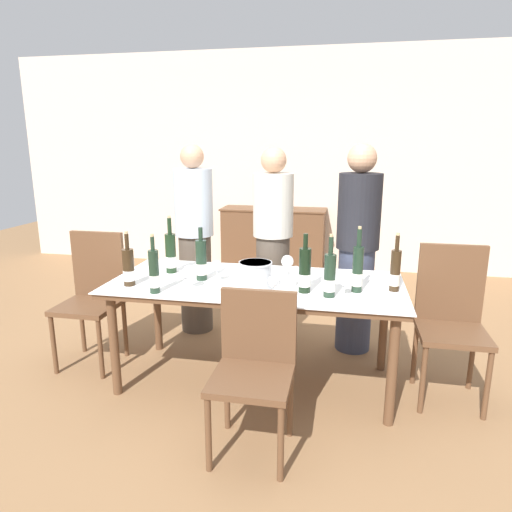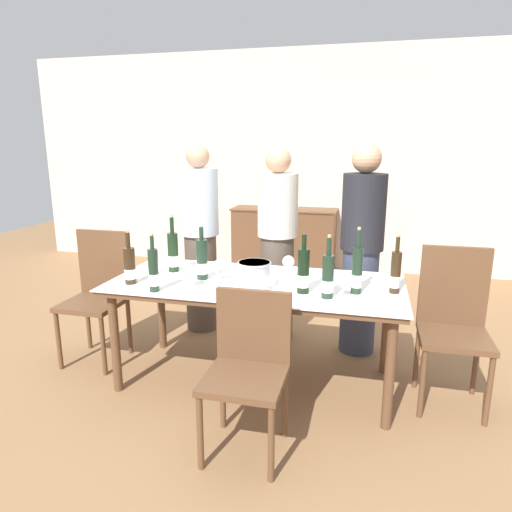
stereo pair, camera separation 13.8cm
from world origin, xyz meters
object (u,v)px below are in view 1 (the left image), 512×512
(dining_table, at_px, (256,291))
(chair_left_end, at_px, (93,290))
(wine_bottle_6, at_px, (330,276))
(wine_glass_2, at_px, (273,283))
(wine_glass_4, at_px, (217,267))
(wine_glass_5, at_px, (296,273))
(ice_bucket, at_px, (255,275))
(wine_bottle_3, at_px, (395,271))
(wine_bottle_5, at_px, (129,268))
(wine_bottle_7, at_px, (201,261))
(wine_glass_0, at_px, (345,281))
(sideboard_cabinet, at_px, (273,240))
(person_guest_right, at_px, (357,250))
(wine_glass_3, at_px, (287,262))
(person_host, at_px, (195,241))
(chair_right_end, at_px, (451,313))
(wine_bottle_2, at_px, (358,270))
(wine_bottle_4, at_px, (171,254))
(chair_near_front, at_px, (255,361))
(wine_glass_1, at_px, (189,272))
(wine_bottle_0, at_px, (305,271))
(wine_bottle_1, at_px, (154,273))
(person_guest_left, at_px, (273,246))

(dining_table, height_order, chair_left_end, chair_left_end)
(dining_table, xyz_separation_m, wine_bottle_6, (0.50, -0.21, 0.20))
(dining_table, distance_m, wine_glass_2, 0.39)
(wine_glass_4, relative_size, wine_glass_5, 1.04)
(ice_bucket, xyz_separation_m, wine_bottle_3, (0.87, 0.14, 0.03))
(wine_bottle_5, relative_size, wine_bottle_6, 0.93)
(wine_bottle_7, bearing_deg, wine_glass_0, -8.43)
(sideboard_cabinet, height_order, person_guest_right, person_guest_right)
(wine_glass_3, distance_m, person_host, 1.09)
(chair_right_end, distance_m, person_host, 2.12)
(wine_bottle_6, height_order, person_guest_right, person_guest_right)
(wine_glass_5, bearing_deg, ice_bucket, -157.49)
(wine_bottle_7, height_order, wine_glass_0, wine_bottle_7)
(wine_bottle_5, height_order, wine_bottle_6, wine_bottle_6)
(ice_bucket, height_order, wine_bottle_2, wine_bottle_2)
(dining_table, relative_size, wine_bottle_4, 4.72)
(chair_near_front, xyz_separation_m, person_host, (-0.84, 1.49, 0.31))
(wine_glass_0, distance_m, wine_glass_1, 0.98)
(wine_bottle_4, bearing_deg, wine_bottle_0, -14.72)
(wine_glass_2, bearing_deg, wine_glass_1, 171.15)
(wine_bottle_3, xyz_separation_m, person_host, (-1.60, 0.83, -0.04))
(wine_glass_4, height_order, person_host, person_host)
(wine_glass_5, height_order, person_guest_right, person_guest_right)
(chair_left_end, xyz_separation_m, person_host, (0.56, 0.72, 0.25))
(wine_bottle_1, distance_m, chair_near_front, 0.86)
(person_host, bearing_deg, chair_left_end, -127.90)
(ice_bucket, distance_m, wine_bottle_7, 0.42)
(wine_glass_0, xyz_separation_m, chair_right_end, (0.69, 0.26, -0.25))
(wine_bottle_5, height_order, person_guest_right, person_guest_right)
(wine_glass_2, height_order, wine_glass_5, wine_glass_2)
(wine_bottle_6, distance_m, person_host, 1.58)
(sideboard_cabinet, relative_size, dining_table, 0.69)
(wine_bottle_1, xyz_separation_m, person_guest_right, (1.25, 1.03, -0.04))
(wine_bottle_0, distance_m, wine_glass_0, 0.25)
(wine_glass_5, bearing_deg, wine_glass_0, -20.07)
(wine_glass_4, height_order, person_guest_left, person_guest_left)
(wine_glass_2, xyz_separation_m, chair_right_end, (1.10, 0.41, -0.26))
(wine_glass_5, xyz_separation_m, person_host, (-0.98, 0.86, -0.01))
(wine_bottle_2, xyz_separation_m, wine_glass_4, (-0.92, 0.04, -0.04))
(wine_bottle_6, height_order, chair_left_end, wine_bottle_6)
(wine_glass_5, relative_size, person_host, 0.08)
(sideboard_cabinet, xyz_separation_m, wine_bottle_6, (0.85, -3.10, 0.45))
(chair_right_end, height_order, chair_near_front, chair_right_end)
(wine_glass_0, relative_size, wine_glass_4, 0.91)
(wine_bottle_1, xyz_separation_m, wine_glass_3, (0.76, 0.53, -0.03))
(wine_bottle_7, xyz_separation_m, wine_glass_5, (0.65, -0.03, -0.04))
(dining_table, distance_m, person_guest_left, 0.81)
(sideboard_cabinet, xyz_separation_m, wine_glass_4, (0.09, -2.94, 0.42))
(wine_bottle_6, distance_m, chair_near_front, 0.70)
(wine_bottle_3, bearing_deg, wine_glass_2, -157.39)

